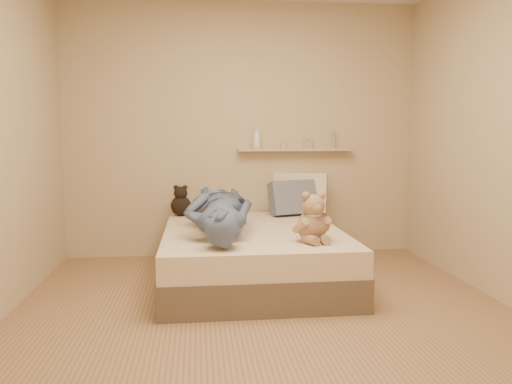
{
  "coord_description": "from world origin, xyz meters",
  "views": [
    {
      "loc": [
        -0.46,
        -3.26,
        1.26
      ],
      "look_at": [
        0.0,
        0.65,
        0.8
      ],
      "focal_mm": 35.0,
      "sensor_mm": 36.0,
      "label": 1
    }
  ],
  "objects": [
    {
      "name": "room",
      "position": [
        0.0,
        0.0,
        1.3
      ],
      "size": [
        3.8,
        3.8,
        3.8
      ],
      "color": "#95704D",
      "rests_on": "ground"
    },
    {
      "name": "bed",
      "position": [
        0.0,
        0.93,
        0.22
      ],
      "size": [
        1.5,
        1.9,
        0.45
      ],
      "color": "brown",
      "rests_on": "floor"
    },
    {
      "name": "game_console",
      "position": [
        -0.2,
        0.43,
        0.6
      ],
      "size": [
        0.17,
        0.1,
        0.06
      ],
      "color": "silver",
      "rests_on": "bed"
    },
    {
      "name": "teddy_bear",
      "position": [
        0.4,
        0.36,
        0.61
      ],
      "size": [
        0.31,
        0.31,
        0.39
      ],
      "color": "#90664F",
      "rests_on": "bed"
    },
    {
      "name": "dark_plush",
      "position": [
        -0.63,
        1.7,
        0.58
      ],
      "size": [
        0.2,
        0.2,
        0.31
      ],
      "color": "black",
      "rests_on": "bed"
    },
    {
      "name": "pillow_cream",
      "position": [
        0.59,
        1.76,
        0.65
      ],
      "size": [
        0.6,
        0.42,
        0.43
      ],
      "primitive_type": "cube",
      "rotation": [
        -0.24,
        0.0,
        -0.33
      ],
      "color": "beige",
      "rests_on": "bed"
    },
    {
      "name": "pillow_grey",
      "position": [
        0.5,
        1.62,
        0.62
      ],
      "size": [
        0.55,
        0.37,
        0.37
      ],
      "primitive_type": "cube",
      "rotation": [
        -0.32,
        0.0,
        0.28
      ],
      "color": "slate",
      "rests_on": "bed"
    },
    {
      "name": "person",
      "position": [
        -0.29,
        0.84,
        0.64
      ],
      "size": [
        0.62,
        1.58,
        0.37
      ],
      "primitive_type": "imported",
      "rotation": [
        0.0,
        0.0,
        3.11
      ],
      "color": "#495872",
      "rests_on": "bed"
    },
    {
      "name": "wall_shelf",
      "position": [
        0.55,
        1.84,
        1.1
      ],
      "size": [
        1.2,
        0.12,
        0.03
      ],
      "primitive_type": "cube",
      "color": "tan",
      "rests_on": "wall_back"
    },
    {
      "name": "shelf_bottles",
      "position": [
        0.4,
        1.84,
        1.21
      ],
      "size": [
        0.88,
        0.12,
        0.22
      ],
      "color": "white",
      "rests_on": "wall_shelf"
    }
  ]
}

